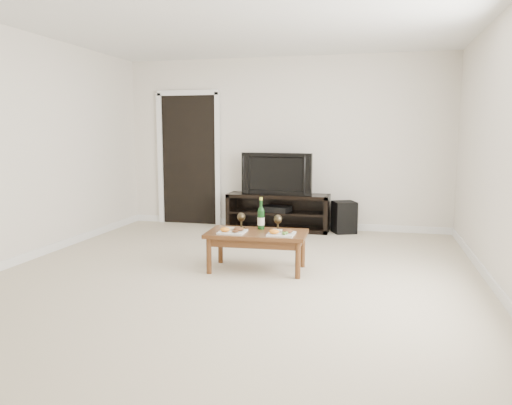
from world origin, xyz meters
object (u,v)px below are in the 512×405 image
(media_console, at_px, (278,212))
(subwoofer, at_px, (344,217))
(television, at_px, (278,173))
(coffee_table, at_px, (257,251))

(media_console, height_order, subwoofer, media_console)
(subwoofer, bearing_deg, television, 158.57)
(coffee_table, bearing_deg, television, 95.29)
(media_console, distance_m, subwoofer, 0.99)
(media_console, distance_m, television, 0.59)
(television, relative_size, coffee_table, 1.03)
(subwoofer, bearing_deg, media_console, 158.57)
(media_console, xyz_separation_m, subwoofer, (0.98, 0.03, -0.04))
(media_console, bearing_deg, television, 0.00)
(television, relative_size, subwoofer, 2.33)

